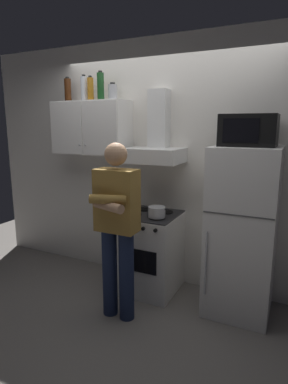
% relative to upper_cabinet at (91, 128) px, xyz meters
% --- Properties ---
extents(ground_plane, '(7.00, 7.00, 0.00)m').
position_rel_upper_cabinet_xyz_m(ground_plane, '(0.85, -0.37, -1.75)').
color(ground_plane, slate).
extents(back_wall_tiled, '(4.80, 0.10, 2.70)m').
position_rel_upper_cabinet_xyz_m(back_wall_tiled, '(0.85, 0.23, -0.40)').
color(back_wall_tiled, silver).
rests_on(back_wall_tiled, ground_plane).
extents(upper_cabinet, '(0.90, 0.37, 0.60)m').
position_rel_upper_cabinet_xyz_m(upper_cabinet, '(0.00, 0.00, 0.00)').
color(upper_cabinet, white).
extents(stove_oven, '(0.60, 0.62, 0.87)m').
position_rel_upper_cabinet_xyz_m(stove_oven, '(0.80, -0.13, -1.32)').
color(stove_oven, white).
rests_on(stove_oven, ground_plane).
extents(range_hood, '(0.60, 0.44, 0.75)m').
position_rel_upper_cabinet_xyz_m(range_hood, '(0.80, 0.00, -0.15)').
color(range_hood, white).
extents(refrigerator, '(0.60, 0.62, 1.60)m').
position_rel_upper_cabinet_xyz_m(refrigerator, '(1.75, -0.12, -0.95)').
color(refrigerator, white).
rests_on(refrigerator, ground_plane).
extents(microwave, '(0.48, 0.37, 0.28)m').
position_rel_upper_cabinet_xyz_m(microwave, '(1.75, -0.11, -0.01)').
color(microwave, black).
rests_on(microwave, refrigerator).
extents(person_standing, '(0.38, 0.33, 1.64)m').
position_rel_upper_cabinet_xyz_m(person_standing, '(0.75, -0.73, -0.85)').
color(person_standing, '#192342').
rests_on(person_standing, ground_plane).
extents(cooking_pot, '(0.28, 0.18, 0.11)m').
position_rel_upper_cabinet_xyz_m(cooking_pot, '(0.93, -0.24, -0.82)').
color(cooking_pot, '#B7BABF').
rests_on(cooking_pot, stove_oven).
extents(bottle_vodka_clear, '(0.07, 0.07, 0.29)m').
position_rel_upper_cabinet_xyz_m(bottle_vodka_clear, '(-0.11, 0.03, 0.44)').
color(bottle_vodka_clear, silver).
rests_on(bottle_vodka_clear, upper_cabinet).
extents(bottle_rum_dark, '(0.08, 0.08, 0.28)m').
position_rel_upper_cabinet_xyz_m(bottle_rum_dark, '(-0.35, 0.04, 0.43)').
color(bottle_rum_dark, '#47230F').
rests_on(bottle_rum_dark, upper_cabinet).
extents(bottle_liquor_amber, '(0.07, 0.07, 0.27)m').
position_rel_upper_cabinet_xyz_m(bottle_liquor_amber, '(-0.01, 0.03, 0.43)').
color(bottle_liquor_amber, '#B7721E').
rests_on(bottle_liquor_amber, upper_cabinet).
extents(bottle_wine_green, '(0.08, 0.08, 0.31)m').
position_rel_upper_cabinet_xyz_m(bottle_wine_green, '(0.14, -0.01, 0.45)').
color(bottle_wine_green, '#19471E').
rests_on(bottle_wine_green, upper_cabinet).
extents(bottle_canister_steel, '(0.10, 0.10, 0.19)m').
position_rel_upper_cabinet_xyz_m(bottle_canister_steel, '(0.28, 0.02, 0.39)').
color(bottle_canister_steel, '#B2B5BA').
rests_on(bottle_canister_steel, upper_cabinet).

